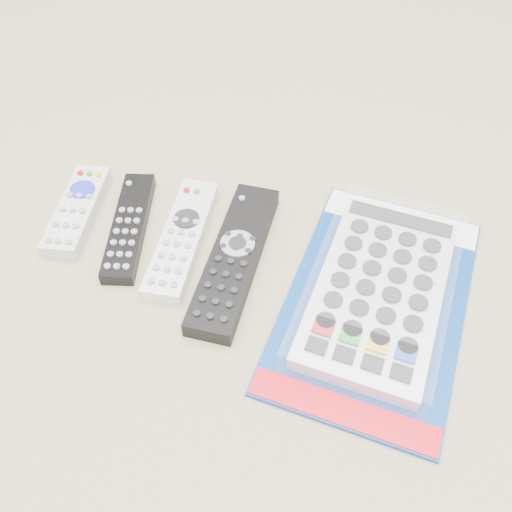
% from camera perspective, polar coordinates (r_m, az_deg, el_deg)
% --- Properties ---
extents(remote_small_grey, '(0.06, 0.17, 0.03)m').
position_cam_1_polar(remote_small_grey, '(0.84, -17.43, 4.40)').
color(remote_small_grey, '#B7B6B9').
rests_on(remote_small_grey, ground).
extents(remote_slim_black, '(0.07, 0.20, 0.02)m').
position_cam_1_polar(remote_slim_black, '(0.80, -12.57, 2.90)').
color(remote_slim_black, black).
rests_on(remote_slim_black, ground).
extents(remote_silver_dvd, '(0.05, 0.21, 0.02)m').
position_cam_1_polar(remote_silver_dvd, '(0.77, -7.41, 1.80)').
color(remote_silver_dvd, silver).
rests_on(remote_silver_dvd, ground).
extents(remote_large_black, '(0.07, 0.25, 0.03)m').
position_cam_1_polar(remote_large_black, '(0.74, -2.14, -0.19)').
color(remote_large_black, black).
rests_on(remote_large_black, ground).
extents(jumbo_remote_packaged, '(0.27, 0.38, 0.05)m').
position_cam_1_polar(jumbo_remote_packaged, '(0.72, 12.21, -3.37)').
color(jumbo_remote_packaged, navy).
rests_on(jumbo_remote_packaged, ground).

